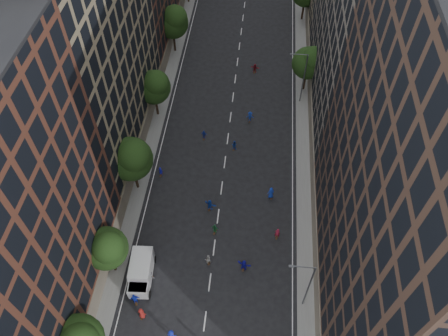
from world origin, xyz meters
name	(u,v)px	position (x,y,z in m)	size (l,w,h in m)	color
ground	(230,119)	(0.00, 40.00, 0.00)	(240.00, 240.00, 0.00)	black
sidewalk_left	(162,82)	(-12.00, 47.50, 0.07)	(4.00, 105.00, 0.15)	slate
sidewalk_right	(308,91)	(12.00, 47.50, 0.07)	(4.00, 105.00, 0.15)	slate
bldg_left_b	(68,36)	(-19.00, 35.00, 17.00)	(14.00, 26.00, 34.00)	#867658
bldg_right_a	(435,196)	(19.00, 15.00, 18.00)	(14.00, 30.00, 36.00)	#412D23
bldg_right_b	(384,15)	(19.00, 44.00, 16.50)	(14.00, 28.00, 33.00)	#655E54
tree_left_1	(107,248)	(-11.02, 13.86, 5.55)	(4.80, 4.80, 8.21)	black
tree_left_2	(132,158)	(-10.99, 25.83, 6.36)	(5.60, 5.60, 9.45)	black
tree_left_3	(154,86)	(-11.02, 39.85, 5.82)	(5.00, 5.00, 8.58)	black
tree_left_4	(173,21)	(-11.00, 55.84, 6.10)	(5.40, 5.40, 9.08)	black
tree_right_a	(310,62)	(11.38, 47.85, 5.63)	(5.00, 5.00, 8.39)	black
streetlamp_near	(307,284)	(10.37, 12.00, 5.17)	(2.64, 0.22, 9.06)	#595B60
streetlamp_far	(303,76)	(10.37, 45.00, 5.17)	(2.64, 0.22, 9.06)	#595B60
cargo_van	(141,272)	(-7.81, 13.36, 1.49)	(2.82, 5.47, 2.84)	silver
skater_3	(172,335)	(-3.25, 6.96, 0.79)	(1.01, 0.58, 1.57)	#1522AA
skater_4	(135,299)	(-7.92, 10.35, 0.92)	(1.07, 0.45, 1.83)	#162AB4
skater_5	(244,265)	(3.77, 15.59, 0.89)	(1.65, 0.52, 1.77)	#16139F
skater_6	(142,313)	(-6.85, 8.85, 0.92)	(0.90, 0.58, 1.83)	maroon
skater_7	(277,233)	(7.53, 20.22, 0.89)	(0.65, 0.42, 1.77)	maroon
skater_8	(208,259)	(-0.49, 15.99, 0.75)	(0.73, 0.57, 1.51)	#BBBAB6
skater_9	(150,276)	(-6.82, 13.22, 0.85)	(1.10, 0.63, 1.71)	#48484E
skater_10	(215,229)	(-0.13, 20.13, 0.82)	(0.96, 0.40, 1.63)	#22743C
skater_11	(210,205)	(-1.15, 23.53, 0.88)	(1.63, 0.52, 1.76)	#1336A2
skater_12	(271,193)	(6.58, 26.15, 0.93)	(0.91, 0.59, 1.86)	#142FA5
skater_13	(161,171)	(-8.50, 28.39, 0.77)	(0.56, 0.37, 1.53)	#1618B3
skater_14	(234,145)	(1.10, 34.11, 0.78)	(0.75, 0.59, 1.55)	#153BAE
skater_15	(250,117)	(2.98, 39.96, 0.87)	(1.13, 0.65, 1.75)	navy
skater_16	(204,135)	(-3.46, 35.70, 0.76)	(0.89, 0.37, 1.52)	navy
skater_17	(255,68)	(3.10, 51.50, 0.81)	(1.51, 0.48, 1.63)	maroon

